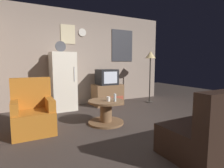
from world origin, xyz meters
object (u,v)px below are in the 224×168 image
tv_stand (107,95)px  mug_ceramic_white (108,99)px  wine_glass (115,98)px  standing_lamp (150,59)px  crt_tv (107,77)px  armchair (33,113)px  coffee_table (106,112)px  fridge (63,81)px

tv_stand → mug_ceramic_white: tv_stand is taller
wine_glass → mug_ceramic_white: wine_glass is taller
standing_lamp → mug_ceramic_white: bearing=-148.8°
crt_tv → standing_lamp: size_ratio=0.34×
tv_stand → mug_ceramic_white: 1.73m
armchair → standing_lamp: bearing=16.1°
crt_tv → mug_ceramic_white: 1.73m
standing_lamp → coffee_table: 2.65m
crt_tv → standing_lamp: (1.36, -0.28, 0.53)m
wine_glass → armchair: size_ratio=0.16×
tv_stand → mug_ceramic_white: bearing=-115.7°
fridge → mug_ceramic_white: (0.52, -1.60, -0.23)m
coffee_table → wine_glass: wine_glass is taller
mug_ceramic_white → coffee_table: bearing=98.2°
wine_glass → standing_lamp: bearing=34.2°
coffee_table → armchair: (-1.35, 0.19, 0.10)m
standing_lamp → armchair: 3.73m
fridge → mug_ceramic_white: fridge is taller
mug_ceramic_white → armchair: armchair is taller
crt_tv → wine_glass: bearing=-110.8°
standing_lamp → mug_ceramic_white: size_ratio=17.67×
mug_ceramic_white → armchair: size_ratio=0.09×
mug_ceramic_white → crt_tv: bearing=65.0°
tv_stand → armchair: size_ratio=0.87×
fridge → standing_lamp: (2.61, -0.34, 0.60)m
fridge → coffee_table: size_ratio=2.46×
coffee_table → armchair: size_ratio=0.75×
tv_stand → standing_lamp: bearing=-11.7°
fridge → standing_lamp: 2.70m
tv_stand → armchair: (-2.10, -1.27, 0.04)m
coffee_table → tv_stand: bearing=62.6°
coffee_table → standing_lamp: bearing=29.4°
standing_lamp → mug_ceramic_white: standing_lamp is taller
wine_glass → mug_ceramic_white: (-0.10, 0.08, -0.03)m
mug_ceramic_white → standing_lamp: bearing=31.2°
crt_tv → mug_ceramic_white: bearing=-115.0°
tv_stand → armchair: bearing=-148.9°
crt_tv → coffee_table: size_ratio=0.75×
wine_glass → armchair: bearing=166.5°
tv_stand → armchair: 2.46m
tv_stand → coffee_table: (-0.76, -1.46, -0.06)m
crt_tv → mug_ceramic_white: (-0.72, -1.54, -0.30)m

